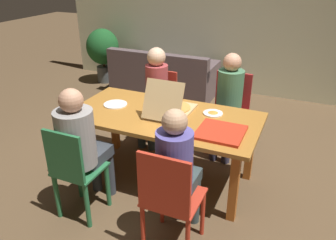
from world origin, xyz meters
name	(u,v)px	position (x,y,z in m)	size (l,w,h in m)	color
ground_plane	(164,177)	(0.00, 0.00, 0.00)	(20.00, 20.00, 0.00)	brown
back_wall	(238,15)	(0.00, 3.04, 1.33)	(6.62, 0.12, 2.66)	beige
dining_table	(164,123)	(0.00, 0.00, 0.67)	(1.93, 0.96, 0.76)	#A66B29
chair_0	(160,103)	(-0.47, 0.89, 0.46)	(0.39, 0.46, 0.87)	#AE3224
person_0	(155,88)	(-0.47, 0.75, 0.72)	(0.28, 0.51, 1.22)	#2F424C
chair_1	(74,171)	(-0.47, -0.88, 0.49)	(0.39, 0.39, 0.92)	#26673C
person_1	(81,141)	(-0.47, -0.75, 0.73)	(0.33, 0.54, 1.24)	#32383E
chair_2	(230,109)	(0.46, 0.94, 0.53)	(0.45, 0.40, 0.97)	#AE272A
person_2	(228,98)	(0.46, 0.80, 0.73)	(0.30, 0.47, 1.24)	#353145
chair_3	(169,197)	(0.46, -0.92, 0.54)	(0.43, 0.42, 0.95)	#B9311E
person_3	(177,167)	(0.46, -0.76, 0.71)	(0.28, 0.50, 1.23)	#324042
pizza_box_0	(221,132)	(0.63, -0.16, 0.77)	(0.42, 0.42, 0.03)	red
pizza_box_1	(172,107)	(0.04, 0.10, 0.81)	(0.39, 0.55, 0.39)	tan
plate_0	(115,104)	(-0.59, 0.02, 0.76)	(0.25, 0.25, 0.01)	white
plate_1	(213,113)	(0.45, 0.22, 0.77)	(0.20, 0.20, 0.03)	white
drinking_glass_0	(74,107)	(-0.85, -0.34, 0.83)	(0.08, 0.08, 0.14)	silver
drinking_glass_1	(160,94)	(-0.23, 0.40, 0.81)	(0.06, 0.06, 0.10)	#E2CD5C
couch	(163,78)	(-1.09, 2.38, 0.28)	(1.82, 0.84, 0.80)	#564749
potted_plant	(103,49)	(-2.41, 2.49, 0.64)	(0.61, 0.61, 1.03)	#4D5251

